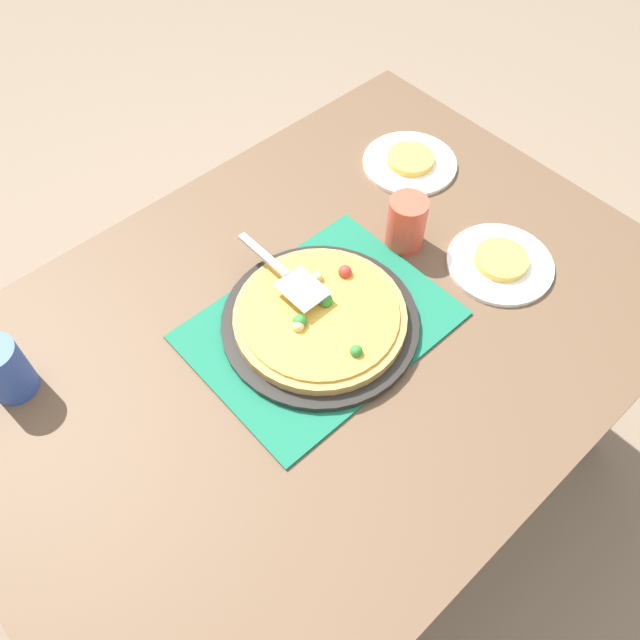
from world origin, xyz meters
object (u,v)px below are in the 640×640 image
object	(u,v)px
pizza	(320,316)
cup_far	(4,370)
pizza_pan	(320,322)
served_slice_left	(501,260)
plate_near_left	(500,264)
cup_near	(406,223)
pizza_server	(285,275)
served_slice_right	(410,159)
plate_far_right	(410,163)

from	to	relation	value
pizza	cup_far	world-z (taller)	cup_far
pizza_pan	served_slice_left	distance (m)	0.40
served_slice_left	plate_near_left	bearing A→B (deg)	0.00
cup_near	pizza_server	distance (m)	0.28
plate_near_left	served_slice_left	bearing A→B (deg)	0.00
pizza_pan	pizza_server	xyz separation A→B (m)	(0.00, -0.10, 0.06)
served_slice_left	pizza_server	size ratio (longest dim) A/B	0.48
pizza_pan	cup_far	size ratio (longest dim) A/B	3.17
served_slice_left	cup_far	size ratio (longest dim) A/B	0.92
pizza_server	pizza_pan	bearing A→B (deg)	90.48
pizza_pan	plate_near_left	bearing A→B (deg)	160.19
pizza_pan	cup_near	world-z (taller)	cup_near
pizza	plate_near_left	size ratio (longest dim) A/B	1.50
pizza_server	pizza	bearing A→B (deg)	90.78
plate_near_left	cup_near	xyz separation A→B (m)	(0.10, -0.18, 0.06)
pizza	plate_near_left	xyz separation A→B (m)	(-0.38, 0.14, -0.03)
pizza_pan	cup_far	xyz separation A→B (m)	(0.50, -0.27, 0.05)
served_slice_right	plate_near_left	bearing A→B (deg)	75.46
plate_far_right	served_slice_right	bearing A→B (deg)	0.00
served_slice_left	pizza_server	bearing A→B (deg)	-31.67
pizza	cup_far	size ratio (longest dim) A/B	2.75
plate_near_left	plate_far_right	bearing A→B (deg)	-104.54
pizza_pan	pizza_server	size ratio (longest dim) A/B	1.65
served_slice_left	served_slice_right	world-z (taller)	same
cup_near	plate_near_left	bearing A→B (deg)	120.06
served_slice_left	cup_near	world-z (taller)	cup_near
plate_far_right	plate_near_left	bearing A→B (deg)	75.46
pizza_server	served_slice_right	bearing A→B (deg)	-167.58
plate_far_right	served_slice_right	xyz separation A→B (m)	(0.00, 0.00, 0.01)
served_slice_right	cup_far	distance (m)	0.97
cup_far	plate_far_right	bearing A→B (deg)	175.91
served_slice_left	served_slice_right	bearing A→B (deg)	-104.54
plate_near_left	served_slice_right	world-z (taller)	served_slice_right
pizza	cup_near	size ratio (longest dim) A/B	2.75
plate_far_right	pizza_server	bearing A→B (deg)	12.42
pizza_pan	cup_near	bearing A→B (deg)	-171.64
plate_near_left	served_slice_left	world-z (taller)	served_slice_left
served_slice_right	pizza_server	xyz separation A→B (m)	(0.47, 0.10, 0.05)
pizza_pan	served_slice_left	xyz separation A→B (m)	(-0.38, 0.14, 0.01)
pizza	plate_far_right	size ratio (longest dim) A/B	1.50
pizza_pan	plate_far_right	world-z (taller)	pizza_pan
plate_near_left	cup_far	xyz separation A→B (m)	(0.88, -0.41, 0.06)
pizza_pan	cup_far	bearing A→B (deg)	-28.48
pizza_pan	plate_far_right	distance (m)	0.51
pizza	cup_near	xyz separation A→B (m)	(-0.28, -0.04, 0.03)
plate_far_right	pizza_server	size ratio (longest dim) A/B	0.96
pizza_pan	served_slice_right	distance (m)	0.51
pizza_pan	plate_far_right	size ratio (longest dim) A/B	1.73
pizza	plate_near_left	distance (m)	0.40
served_slice_left	pizza_pan	bearing A→B (deg)	-19.81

